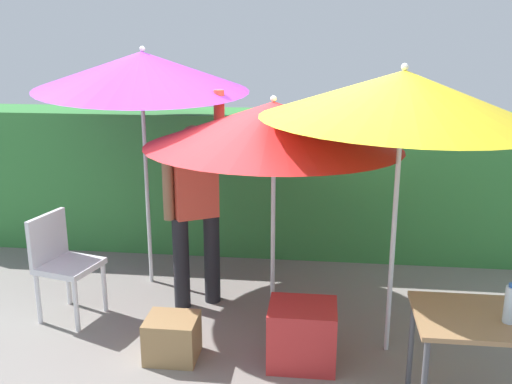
{
  "coord_description": "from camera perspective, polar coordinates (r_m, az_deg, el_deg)",
  "views": [
    {
      "loc": [
        0.53,
        -4.2,
        2.37
      ],
      "look_at": [
        0.0,
        0.3,
        1.1
      ],
      "focal_mm": 41.15,
      "sensor_mm": 36.0,
      "label": 1
    }
  ],
  "objects": [
    {
      "name": "umbrella_yellow",
      "position": [
        4.15,
        14.09,
        9.05
      ],
      "size": [
        1.97,
        1.96,
        2.14
      ],
      "color": "silver",
      "rests_on": "ground_plane"
    },
    {
      "name": "folding_table",
      "position": [
        3.8,
        21.15,
        -12.37
      ],
      "size": [
        0.8,
        0.6,
        0.74
      ],
      "color": "#4C4C51",
      "rests_on": "ground_plane"
    },
    {
      "name": "umbrella_rainbow",
      "position": [
        5.37,
        -11.01,
        11.49
      ],
      "size": [
        1.92,
        1.92,
        2.26
      ],
      "color": "silver",
      "rests_on": "ground_plane"
    },
    {
      "name": "cooler_box",
      "position": [
        4.38,
        4.52,
        -13.64
      ],
      "size": [
        0.49,
        0.41,
        0.46
      ],
      "primitive_type": "cube",
      "color": "red",
      "rests_on": "ground_plane"
    },
    {
      "name": "umbrella_orange",
      "position": [
        4.63,
        1.72,
        6.59
      ],
      "size": [
        2.05,
        2.05,
        1.87
      ],
      "color": "silver",
      "rests_on": "ground_plane"
    },
    {
      "name": "chair_plastic",
      "position": [
        5.17,
        -18.34,
        -6.25
      ],
      "size": [
        0.54,
        0.54,
        0.89
      ],
      "color": "silver",
      "rests_on": "ground_plane"
    },
    {
      "name": "bottle_water",
      "position": [
        3.69,
        23.49,
        -9.96
      ],
      "size": [
        0.07,
        0.07,
        0.24
      ],
      "color": "silver",
      "rests_on": "folding_table"
    },
    {
      "name": "ground_plane",
      "position": [
        4.85,
        -0.43,
        -13.59
      ],
      "size": [
        24.0,
        24.0,
        0.0
      ],
      "primitive_type": "plane",
      "color": "gray"
    },
    {
      "name": "hedge_row",
      "position": [
        6.37,
        1.72,
        0.98
      ],
      "size": [
        8.0,
        0.7,
        1.52
      ],
      "primitive_type": "cube",
      "color": "#38843D",
      "rests_on": "ground_plane"
    },
    {
      "name": "crate_cardboard",
      "position": [
        4.51,
        -8.15,
        -13.86
      ],
      "size": [
        0.38,
        0.33,
        0.32
      ],
      "primitive_type": "cube",
      "color": "#9E7A4C",
      "rests_on": "ground_plane"
    },
    {
      "name": "person_vendor",
      "position": [
        5.01,
        -5.93,
        -1.08
      ],
      "size": [
        0.52,
        0.37,
        1.88
      ],
      "color": "black",
      "rests_on": "ground_plane"
    }
  ]
}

